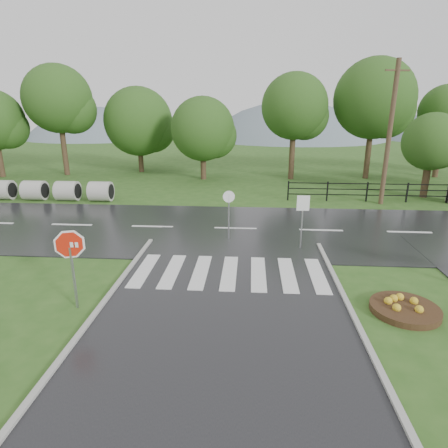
{
  "coord_description": "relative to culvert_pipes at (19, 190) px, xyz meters",
  "views": [
    {
      "loc": [
        0.66,
        -6.83,
        5.53
      ],
      "look_at": [
        -0.26,
        6.0,
        1.5
      ],
      "focal_mm": 30.0,
      "sensor_mm": 36.0,
      "label": 1
    }
  ],
  "objects": [
    {
      "name": "ground",
      "position": [
        13.72,
        -15.0,
        -0.6
      ],
      "size": [
        120.0,
        120.0,
        0.0
      ],
      "primitive_type": "plane",
      "color": "#2D551C",
      "rests_on": "ground"
    },
    {
      "name": "main_road",
      "position": [
        13.72,
        -5.0,
        -0.6
      ],
      "size": [
        90.0,
        8.0,
        0.04
      ],
      "primitive_type": "cube",
      "color": "black",
      "rests_on": "ground"
    },
    {
      "name": "crosswalk",
      "position": [
        13.72,
        -10.0,
        -0.54
      ],
      "size": [
        6.5,
        2.8,
        0.02
      ],
      "color": "silver",
      "rests_on": "ground"
    },
    {
      "name": "fence_west",
      "position": [
        21.47,
        1.0,
        0.12
      ],
      "size": [
        9.58,
        0.08,
        1.2
      ],
      "color": "black",
      "rests_on": "ground"
    },
    {
      "name": "hills",
      "position": [
        17.21,
        50.0,
        -16.14
      ],
      "size": [
        102.0,
        48.0,
        48.0
      ],
      "color": "slate",
      "rests_on": "ground"
    },
    {
      "name": "treeline",
      "position": [
        14.72,
        9.0,
        -0.6
      ],
      "size": [
        83.2,
        5.2,
        10.0
      ],
      "color": "#244B17",
      "rests_on": "ground"
    },
    {
      "name": "culvert_pipes",
      "position": [
        0.0,
        0.0,
        0.0
      ],
      "size": [
        11.8,
        1.2,
        1.2
      ],
      "color": "#9E9B93",
      "rests_on": "ground"
    },
    {
      "name": "stop_sign",
      "position": [
        9.47,
        -12.57,
        1.15
      ],
      "size": [
        1.05,
        0.38,
        2.5
      ],
      "color": "#939399",
      "rests_on": "ground"
    },
    {
      "name": "flower_bed",
      "position": [
        18.79,
        -12.18,
        -0.46
      ],
      "size": [
        1.89,
        1.89,
        0.38
      ],
      "color": "#332111",
      "rests_on": "ground"
    },
    {
      "name": "reg_sign_small",
      "position": [
        16.46,
        -7.42,
        0.98
      ],
      "size": [
        0.5,
        0.05,
        2.24
      ],
      "color": "#939399",
      "rests_on": "ground"
    },
    {
      "name": "reg_sign_round",
      "position": [
        13.48,
        -6.47,
        0.78
      ],
      "size": [
        0.5,
        0.11,
        2.18
      ],
      "color": "#939399",
      "rests_on": "ground"
    },
    {
      "name": "utility_pole_east",
      "position": [
        22.18,
        0.5,
        3.49
      ],
      "size": [
        1.42,
        0.39,
        8.05
      ],
      "color": "#473523",
      "rests_on": "ground"
    },
    {
      "name": "entrance_tree_left",
      "position": [
        25.49,
        2.5,
        2.87
      ],
      "size": [
        3.51,
        3.51,
        5.25
      ],
      "color": "#3D2B1C",
      "rests_on": "ground"
    }
  ]
}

